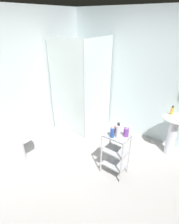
{
  "coord_description": "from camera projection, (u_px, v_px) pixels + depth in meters",
  "views": [
    {
      "loc": [
        1.05,
        -1.56,
        2.3
      ],
      "look_at": [
        -0.45,
        0.46,
        0.98
      ],
      "focal_mm": 29.16,
      "sensor_mm": 36.0,
      "label": 1
    }
  ],
  "objects": [
    {
      "name": "ground_plane",
      "position": [
        95.0,
        190.0,
        2.74
      ],
      "size": [
        4.2,
        4.2,
        0.02
      ],
      "primitive_type": "cube",
      "color": "#9A9693"
    },
    {
      "name": "wall_back",
      "position": [
        152.0,
        79.0,
        3.46
      ],
      "size": [
        4.2,
        0.14,
        2.5
      ],
      "color": "silver",
      "rests_on": "ground_plane"
    },
    {
      "name": "wall_left",
      "position": [
        9.0,
        86.0,
        3.13
      ],
      "size": [
        0.1,
        4.2,
        2.5
      ],
      "primitive_type": "cube",
      "color": "silver",
      "rests_on": "ground_plane"
    },
    {
      "name": "shower_stall",
      "position": [
        82.0,
        111.0,
        4.02
      ],
      "size": [
        0.92,
        0.92,
        2.0
      ],
      "color": "white",
      "rests_on": "ground_plane"
    },
    {
      "name": "pedestal_sink",
      "position": [
        174.0,
        127.0,
        3.22
      ],
      "size": [
        0.46,
        0.37,
        0.81
      ],
      "color": "white",
      "rests_on": "ground_plane"
    },
    {
      "name": "sink_faucet",
      "position": [
        179.0,
        110.0,
        3.17
      ],
      "size": [
        0.03,
        0.03,
        0.1
      ],
      "primitive_type": "cylinder",
      "color": "silver",
      "rests_on": "pedestal_sink"
    },
    {
      "name": "toilet",
      "position": [
        15.0,
        146.0,
        3.15
      ],
      "size": [
        0.37,
        0.49,
        0.76
      ],
      "color": "white",
      "rests_on": "ground_plane"
    },
    {
      "name": "storage_cart",
      "position": [
        115.0,
        151.0,
        2.85
      ],
      "size": [
        0.38,
        0.28,
        0.74
      ],
      "color": "silver",
      "rests_on": "ground_plane"
    },
    {
      "name": "hand_soap_bottle",
      "position": [
        172.0,
        111.0,
        3.11
      ],
      "size": [
        0.05,
        0.05,
        0.16
      ],
      "color": "gold",
      "rests_on": "pedestal_sink"
    },
    {
      "name": "conditioner_bottle_purple",
      "position": [
        126.0,
        132.0,
        2.66
      ],
      "size": [
        0.08,
        0.08,
        0.17
      ],
      "color": "purple",
      "rests_on": "storage_cart"
    },
    {
      "name": "shampoo_bottle_blue",
      "position": [
        112.0,
        132.0,
        2.63
      ],
      "size": [
        0.06,
        0.06,
        0.18
      ],
      "color": "blue",
      "rests_on": "storage_cart"
    },
    {
      "name": "lotion_bottle_white",
      "position": [
        118.0,
        131.0,
        2.63
      ],
      "size": [
        0.07,
        0.07,
        0.23
      ],
      "color": "white",
      "rests_on": "storage_cart"
    },
    {
      "name": "rinse_cup",
      "position": [
        117.0,
        129.0,
        2.77
      ],
      "size": [
        0.08,
        0.08,
        0.09
      ],
      "primitive_type": "cylinder",
      "color": "#B24742",
      "rests_on": "storage_cart"
    }
  ]
}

